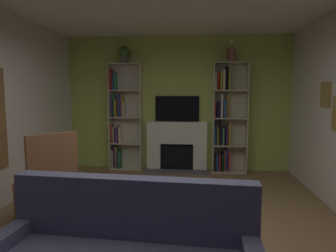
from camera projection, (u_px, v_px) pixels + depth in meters
ground_plane at (156, 245)px, 3.19m from camera, size 7.80×7.80×0.00m
wall_back_accent at (177, 104)px, 6.28m from camera, size 4.74×0.06×2.79m
fireplace at (177, 145)px, 6.25m from camera, size 1.35×0.49×1.02m
tv at (177, 109)px, 6.23m from camera, size 0.91×0.06×0.53m
bookshelf_left at (122, 119)px, 6.31m from camera, size 0.68×0.26×2.22m
bookshelf_right at (226, 120)px, 6.07m from camera, size 0.68×0.33×2.22m
potted_plant at (124, 54)px, 6.10m from camera, size 0.22×0.22×0.34m
vase_with_flowers at (231, 55)px, 5.89m from camera, size 0.16×0.16×0.44m
armchair at (48, 180)px, 3.68m from camera, size 0.84×0.84×1.14m
coffee_table at (142, 217)px, 3.00m from camera, size 0.84×0.50×0.44m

